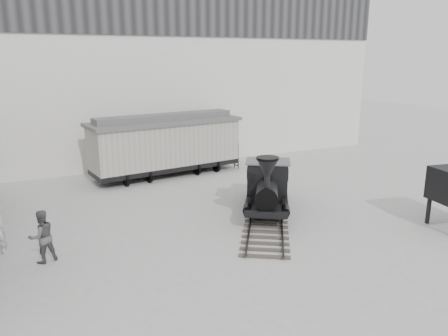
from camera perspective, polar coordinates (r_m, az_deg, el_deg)
ground at (r=15.96m, az=4.67°, el=-10.82°), size 90.00×90.00×0.00m
north_wall at (r=28.43m, az=-10.70°, el=11.61°), size 34.00×2.51×11.00m
locomotive at (r=19.37m, az=5.66°, el=-2.84°), size 5.88×7.96×2.92m
boxcar at (r=25.54m, az=-7.61°, el=3.18°), size 9.11×3.85×3.62m
visitor_b at (r=16.02m, az=-22.69°, el=-8.25°), size 1.07×0.94×1.84m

